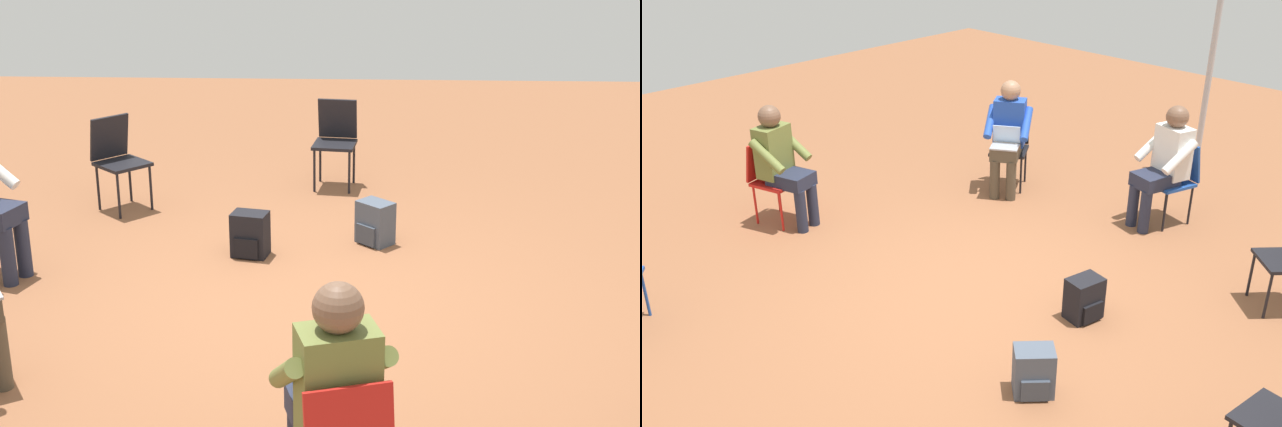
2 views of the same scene
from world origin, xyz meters
TOP-DOWN VIEW (x-y plane):
  - ground_plane at (0.00, 0.00)m, footprint 16.09×16.09m
  - chair_northeast at (1.90, 1.70)m, footprint 0.58×0.59m
  - chair_east at (2.67, -0.25)m, footprint 0.48×0.45m
  - person_in_olive at (-2.37, -0.37)m, footprint 0.59×0.58m
  - backpack_near_laptop_user at (1.12, -0.62)m, footprint 0.34×0.34m
  - backpack_by_empty_chair at (0.81, 0.38)m, footprint 0.28×0.31m

SIDE VIEW (x-z plane):
  - ground_plane at x=0.00m, z-range 0.00..0.00m
  - backpack_near_laptop_user at x=1.12m, z-range -0.02..0.34m
  - backpack_by_empty_chair at x=0.81m, z-range -0.02..0.34m
  - chair_northeast at x=1.90m, z-range 0.07..0.92m
  - chair_east at x=2.67m, z-range 0.07..0.92m
  - person_in_olive at x=-2.37m, z-range 0.07..1.31m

